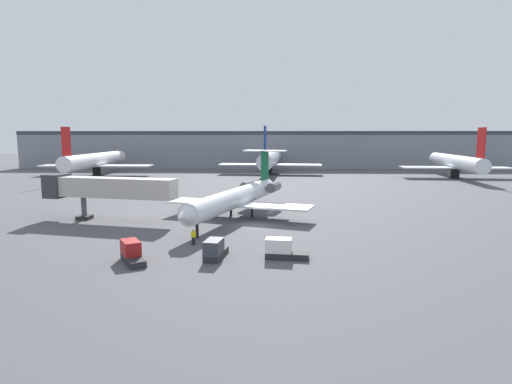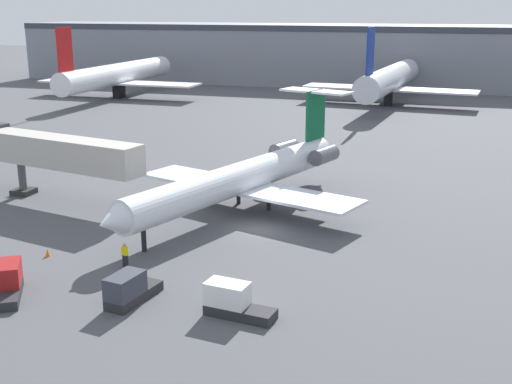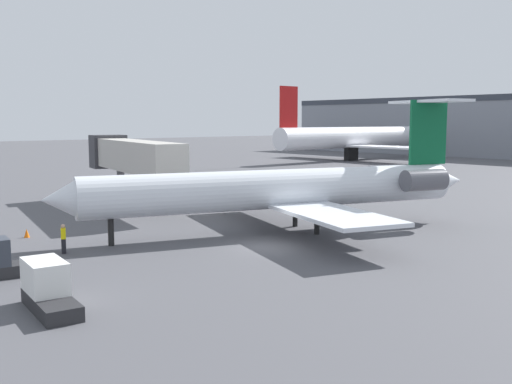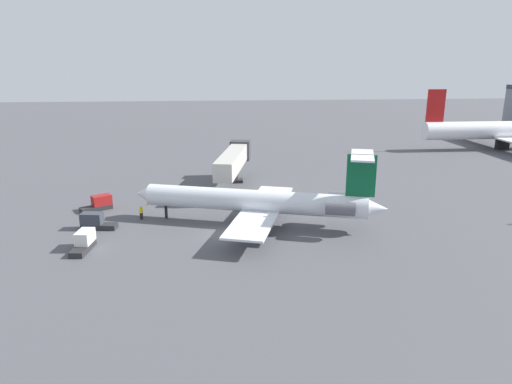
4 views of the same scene
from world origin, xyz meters
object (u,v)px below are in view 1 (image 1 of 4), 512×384
Objects in this scene: jet_bridge at (102,188)px; baggage_tug_spare at (282,250)px; baggage_tug_trailing at (132,253)px; parked_airliner_centre at (456,163)px; ground_crew_marshaller at (194,237)px; baggage_tug_lead at (215,250)px; parked_airliner_west_end at (96,160)px; parked_airliner_west_mid at (270,159)px; regional_jet at (238,196)px; traffic_cone_near at (137,242)px.

jet_bridge is 4.53× the size of baggage_tug_spare.
baggage_tug_trailing is 0.12× the size of parked_airliner_centre.
baggage_tug_lead is at bearing -59.43° from ground_crew_marshaller.
parked_airliner_west_mid is at bearing 6.26° from parked_airliner_west_end.
parked_airliner_west_end reaches higher than jet_bridge.
regional_jet is at bearing -134.06° from parked_airliner_centre.
baggage_tug_spare is 93.18m from parked_airliner_west_end.
jet_bridge is at bearing 144.40° from baggage_tug_spare.
parked_airliner_west_end is (-40.94, 73.96, 3.41)m from ground_crew_marshaller.
baggage_tug_spare is (6.26, 0.29, 0.00)m from baggage_tug_lead.
baggage_tug_trailing is at bearing -61.65° from jet_bridge.
baggage_tug_trailing is 0.12× the size of parked_airliner_west_mid.
ground_crew_marshaller is 79.85m from parked_airliner_west_mid.
regional_jet is 15.10m from ground_crew_marshaller.
baggage_tug_trailing is at bearing -171.10° from baggage_tug_lead.
baggage_tug_spare is 7.53× the size of traffic_cone_near.
parked_airliner_west_end reaches higher than parked_airliner_centre.
baggage_tug_spare is 0.11× the size of parked_airliner_west_end.
baggage_tug_trailing is at bearing -111.80° from regional_jet.
jet_bridge is 70.74m from parked_airliner_west_mid.
parked_airliner_west_mid is 1.06× the size of parked_airliner_centre.
baggage_tug_spare is 83.98m from parked_airliner_west_mid.
ground_crew_marshaller is (14.42, -12.30, -3.56)m from jet_bridge.
baggage_tug_spare is at bearing 2.68° from baggage_tug_lead.
traffic_cone_near is at bearing -100.16° from parked_airliner_west_mid.
baggage_tug_trailing is (-4.54, -6.00, -0.02)m from ground_crew_marshaller.
jet_bridge is 91.92m from parked_airliner_centre.
regional_jet is at bearing 6.90° from jet_bridge.
jet_bridge is at bearing -108.60° from parked_airliner_west_mid.
traffic_cone_near is 94.27m from parked_airliner_centre.
regional_jet is 17.56m from traffic_cone_near.
baggage_tug_lead is 92.47m from parked_airliner_centre.
parked_airliner_centre is at bearing 53.95° from baggage_tug_lead.
baggage_tug_trailing is at bearing -65.53° from parked_airliner_west_end.
baggage_tug_lead is 10.22m from traffic_cone_near.
parked_airliner_west_end is at bearing -173.74° from parked_airliner_west_mid.
regional_jet is 0.83× the size of parked_airliner_west_mid.
parked_airliner_west_mid reaches higher than baggage_tug_lead.
ground_crew_marshaller is 7.53m from baggage_tug_trailing.
parked_airliner_west_mid is (49.08, 5.39, 0.16)m from parked_airliner_west_end.
baggage_tug_trailing is 7.53× the size of traffic_cone_near.
parked_airliner_west_mid reaches higher than jet_bridge.
parked_airliner_west_mid is at bearing 71.40° from jet_bridge.
traffic_cone_near is (-9.71, -14.38, -2.74)m from regional_jet.
parked_airliner_centre reaches higher than baggage_tug_lead.
parked_airliner_west_end is 1.04× the size of parked_airliner_west_mid.
baggage_tug_spare is (9.13, -4.55, -0.02)m from ground_crew_marshaller.
parked_airliner_centre is at bearing 50.84° from baggage_tug_trailing.
regional_jet is 0.80× the size of parked_airliner_west_end.
baggage_tug_spare is (23.55, -16.85, -3.58)m from jet_bridge.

